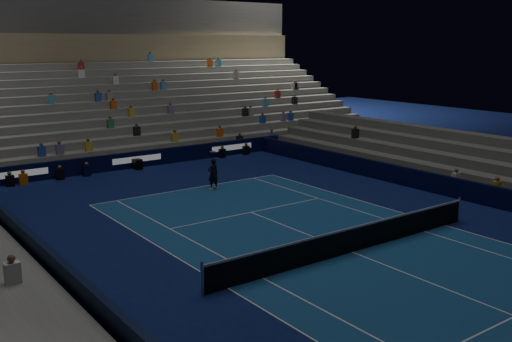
{
  "coord_description": "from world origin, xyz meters",
  "views": [
    {
      "loc": [
        -14.9,
        -14.4,
        7.56
      ],
      "look_at": [
        0.0,
        6.0,
        2.0
      ],
      "focal_mm": 41.17,
      "sensor_mm": 36.0,
      "label": 1
    }
  ],
  "objects": [
    {
      "name": "sponsor_barrier_west",
      "position": [
        -9.7,
        0.0,
        0.5
      ],
      "size": [
        0.25,
        37.0,
        1.0
      ],
      "primitive_type": "cube",
      "color": "black",
      "rests_on": "ground"
    },
    {
      "name": "broadcast_camera",
      "position": [
        -0.14,
        18.04,
        0.32
      ],
      "size": [
        0.49,
        0.93,
        0.61
      ],
      "color": "black",
      "rests_on": "ground"
    },
    {
      "name": "sponsor_barrier_east",
      "position": [
        9.7,
        0.0,
        0.5
      ],
      "size": [
        0.25,
        37.0,
        1.0
      ],
      "primitive_type": "cube",
      "color": "black",
      "rests_on": "ground"
    },
    {
      "name": "grandstand_main",
      "position": [
        0.0,
        27.9,
        3.38
      ],
      "size": [
        44.0,
        15.2,
        11.2
      ],
      "color": "slate",
      "rests_on": "ground"
    },
    {
      "name": "tennis_net",
      "position": [
        0.0,
        0.0,
        0.5
      ],
      "size": [
        12.9,
        0.1,
        1.1
      ],
      "color": "#B2B2B7",
      "rests_on": "ground"
    },
    {
      "name": "ground",
      "position": [
        0.0,
        0.0,
        0.0
      ],
      "size": [
        90.0,
        90.0,
        0.0
      ],
      "primitive_type": "plane",
      "color": "#0C174C",
      "rests_on": "ground"
    },
    {
      "name": "sponsor_barrier_far",
      "position": [
        0.0,
        18.5,
        0.5
      ],
      "size": [
        44.0,
        0.25,
        1.0
      ],
      "primitive_type": "cube",
      "color": "black",
      "rests_on": "ground"
    },
    {
      "name": "tennis_player",
      "position": [
        0.91,
        11.05,
        0.82
      ],
      "size": [
        0.6,
        0.4,
        1.64
      ],
      "primitive_type": "imported",
      "rotation": [
        0.0,
        0.0,
        3.13
      ],
      "color": "black",
      "rests_on": "ground"
    },
    {
      "name": "court_surface",
      "position": [
        0.0,
        0.0,
        0.01
      ],
      "size": [
        10.97,
        23.77,
        0.01
      ],
      "primitive_type": "cube",
      "color": "navy",
      "rests_on": "ground"
    }
  ]
}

